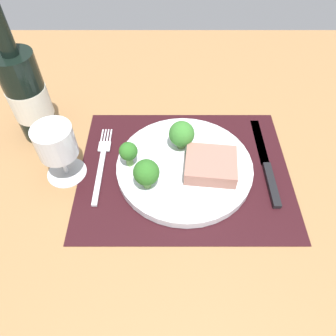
% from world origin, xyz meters
% --- Properties ---
extents(ground_plane, '(1.40, 1.10, 0.03)m').
position_xyz_m(ground_plane, '(0.00, 0.00, -0.01)').
color(ground_plane, '#996D42').
extents(placemat, '(0.40, 0.32, 0.00)m').
position_xyz_m(placemat, '(0.00, 0.00, 0.00)').
color(placemat, black).
rests_on(placemat, ground_plane).
extents(plate, '(0.26, 0.26, 0.02)m').
position_xyz_m(plate, '(0.00, 0.00, 0.01)').
color(plate, silver).
rests_on(plate, placemat).
extents(steak, '(0.10, 0.09, 0.03)m').
position_xyz_m(steak, '(0.05, -0.01, 0.03)').
color(steak, '#9E6B5B').
rests_on(steak, plate).
extents(broccoli_center, '(0.03, 0.03, 0.05)m').
position_xyz_m(broccoli_center, '(-0.10, 0.00, 0.05)').
color(broccoli_center, '#5B8942').
rests_on(broccoli_center, plate).
extents(broccoli_back_left, '(0.05, 0.05, 0.06)m').
position_xyz_m(broccoli_back_left, '(-0.01, 0.05, 0.05)').
color(broccoli_back_left, '#5B8942').
rests_on(broccoli_back_left, plate).
extents(broccoli_front_edge, '(0.05, 0.05, 0.06)m').
position_xyz_m(broccoli_front_edge, '(-0.07, -0.05, 0.06)').
color(broccoli_front_edge, '#6B994C').
rests_on(broccoli_front_edge, plate).
extents(fork, '(0.02, 0.19, 0.01)m').
position_xyz_m(fork, '(-0.16, 0.01, 0.01)').
color(fork, silver).
rests_on(fork, placemat).
extents(knife, '(0.02, 0.23, 0.01)m').
position_xyz_m(knife, '(0.16, 0.01, 0.01)').
color(knife, black).
rests_on(knife, placemat).
extents(wine_bottle, '(0.08, 0.08, 0.29)m').
position_xyz_m(wine_bottle, '(-0.30, 0.11, 0.10)').
color(wine_bottle, black).
rests_on(wine_bottle, ground_plane).
extents(wine_glass, '(0.07, 0.07, 0.11)m').
position_xyz_m(wine_glass, '(-0.23, -0.01, 0.08)').
color(wine_glass, silver).
rests_on(wine_glass, ground_plane).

